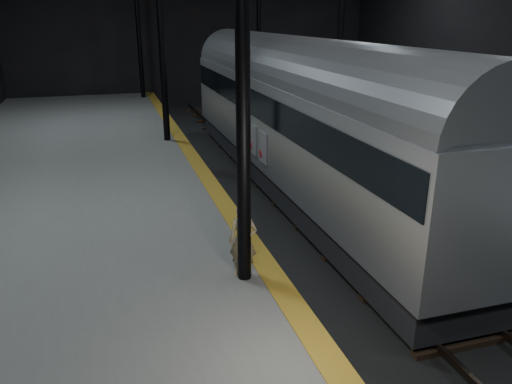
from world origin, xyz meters
name	(u,v)px	position (x,y,z in m)	size (l,w,h in m)	color
ground	(332,225)	(0.00, 0.00, 0.00)	(44.00, 44.00, 0.00)	black
platform_left	(61,240)	(-7.50, 0.00, 0.50)	(9.00, 43.80, 1.00)	#585855
tactile_strip	(225,204)	(-3.25, 0.00, 1.00)	(0.50, 43.80, 0.01)	olive
track	(333,223)	(0.00, 0.00, 0.07)	(2.40, 43.00, 0.24)	#3F3328
train	(295,109)	(0.00, 3.33, 2.86)	(2.88, 19.19, 5.13)	#A5A7AD
woman	(243,241)	(-3.80, -3.91, 1.75)	(0.55, 0.36, 1.50)	#917D59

